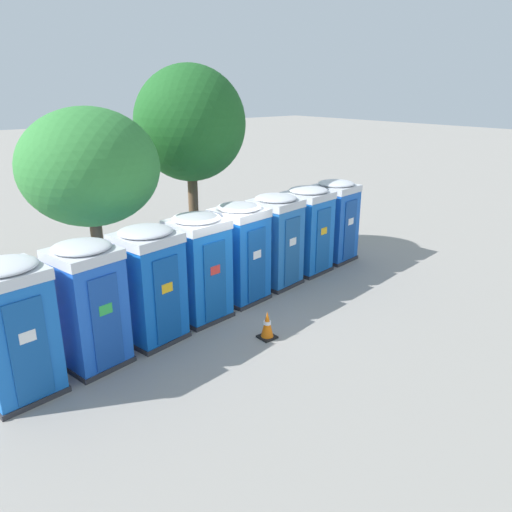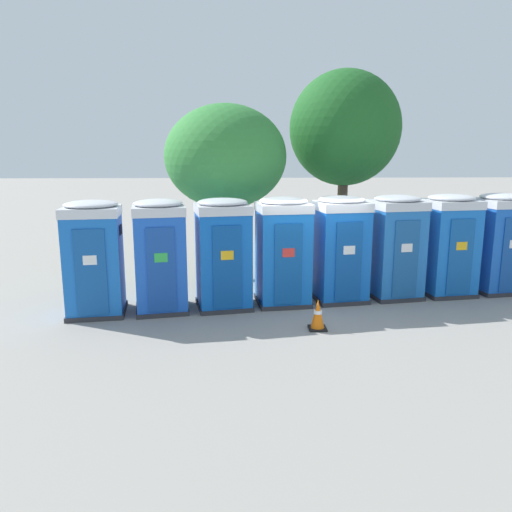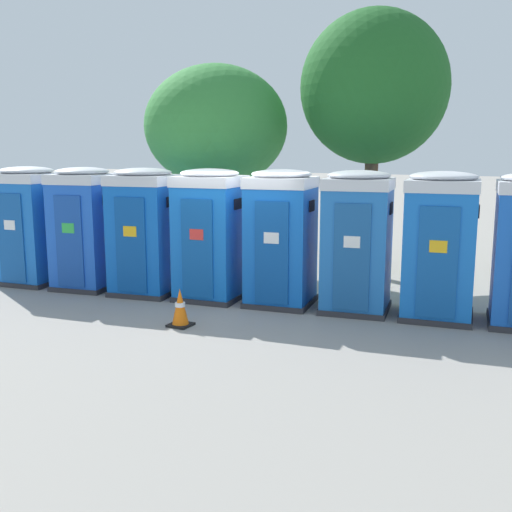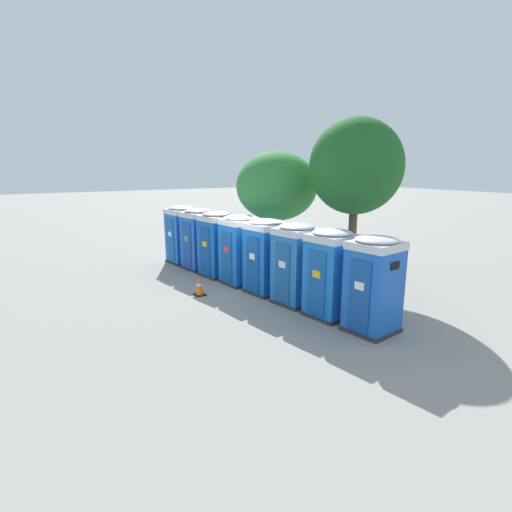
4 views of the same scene
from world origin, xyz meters
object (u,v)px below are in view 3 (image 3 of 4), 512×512
portapotty_3 (210,234)px  street_tree_1 (374,88)px  portapotty_4 (281,237)px  portapotty_5 (357,241)px  portapotty_6 (440,245)px  street_tree_0 (216,127)px  traffic_cone (180,308)px  portapotty_0 (30,225)px  portapotty_1 (85,228)px  portapotty_2 (145,231)px

portapotty_3 → street_tree_1: 5.02m
portapotty_4 → portapotty_5: bearing=8.8°
portapotty_6 → portapotty_5: bearing=-172.4°
street_tree_0 → traffic_cone: street_tree_0 is taller
portapotty_0 → portapotty_3: same height
portapotty_4 → street_tree_1: (0.71, 3.24, 2.94)m
traffic_cone → portapotty_1: bearing=157.2°
portapotty_3 → portapotty_6: bearing=8.7°
portapotty_1 → portapotty_6: (7.03, 1.07, -0.00)m
portapotty_1 → portapotty_2: bearing=7.7°
portapotty_4 → portapotty_6: same height
portapotty_5 → portapotty_1: bearing=-171.0°
portapotty_1 → portapotty_2: same height
street_tree_0 → portapotty_2: bearing=-90.6°
portapotty_5 → portapotty_6: same height
portapotty_5 → portapotty_0: bearing=-171.3°
portapotty_2 → portapotty_1: bearing=-172.3°
portapotty_2 → street_tree_1: bearing=46.7°
portapotty_1 → street_tree_1: 6.94m
portapotty_1 → portapotty_6: 7.11m
portapotty_5 → street_tree_0: street_tree_0 is taller
traffic_cone → portapotty_4: bearing=67.7°
portapotty_2 → portapotty_3: same height
portapotty_2 → portapotty_5: 4.27m
portapotty_5 → portapotty_6: 1.42m
portapotty_1 → portapotty_4: bearing=9.0°
traffic_cone → portapotty_3: bearing=106.5°
portapotty_2 → portapotty_6: (5.62, 0.88, 0.00)m
portapotty_2 → street_tree_0: bearing=89.4°
portapotty_0 → street_tree_1: street_tree_1 is taller
portapotty_3 → portapotty_4: same height
portapotty_4 → traffic_cone: size_ratio=3.97×
portapotty_1 → portapotty_2: (1.41, 0.19, -0.00)m
traffic_cone → portapotty_0: bearing=165.6°
portapotty_5 → street_tree_0: 5.13m
portapotty_4 → street_tree_0: size_ratio=0.52×
portapotty_1 → street_tree_0: 3.91m
portapotty_5 → portapotty_2: bearing=-170.6°
portapotty_3 → street_tree_0: 3.57m
street_tree_1 → traffic_cone: bearing=-106.4°
portapotty_5 → street_tree_1: 4.28m
portapotty_0 → portapotty_5: same height
portapotty_6 → traffic_cone: size_ratio=3.97×
portapotty_5 → portapotty_3: bearing=-170.8°
street_tree_0 → portapotty_3: bearing=-61.3°
portapotty_2 → street_tree_1: street_tree_1 is taller
portapotty_4 → traffic_cone: (-0.86, -2.08, -0.97)m
portapotty_0 → portapotty_1: bearing=7.7°
portapotty_1 → portapotty_4: 4.27m
portapotty_2 → street_tree_0: (0.03, 2.75, 2.14)m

